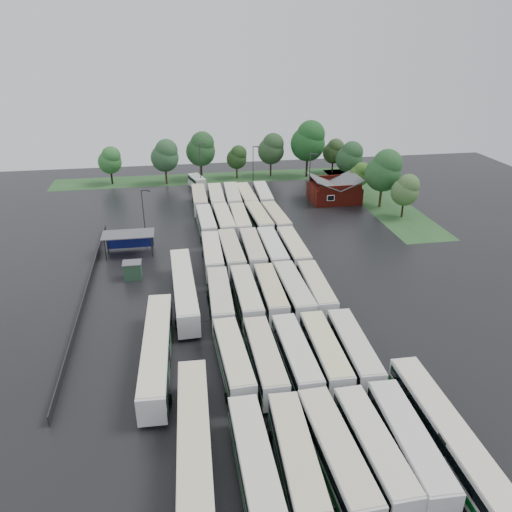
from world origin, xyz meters
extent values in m
plane|color=black|center=(0.00, 0.00, 0.00)|extent=(160.00, 160.00, 0.00)
cube|color=maroon|center=(24.00, 42.80, 1.70)|extent=(10.00, 8.00, 3.40)
cube|color=#4C4F51|center=(21.50, 42.80, 4.30)|extent=(5.07, 8.60, 2.19)
cube|color=#4C4F51|center=(26.50, 42.80, 4.30)|extent=(5.07, 8.60, 2.19)
cube|color=maroon|center=(24.00, 38.80, 3.90)|extent=(9.00, 0.20, 1.20)
cube|color=silver|center=(22.00, 38.75, 2.00)|extent=(1.60, 0.12, 1.20)
cylinder|color=#2D2D30|center=(-20.80, 20.00, 1.70)|extent=(0.16, 0.16, 3.40)
cylinder|color=#2D2D30|center=(-13.60, 20.00, 1.70)|extent=(0.16, 0.16, 3.40)
cylinder|color=#2D2D30|center=(-20.80, 23.20, 1.70)|extent=(0.16, 0.16, 3.40)
cylinder|color=#2D2D30|center=(-13.60, 23.20, 1.70)|extent=(0.16, 0.16, 3.40)
cube|color=#4C4F51|center=(-17.20, 21.60, 3.50)|extent=(8.20, 4.20, 0.15)
cube|color=navy|center=(-17.20, 23.50, 1.60)|extent=(7.60, 0.08, 2.60)
cube|color=#254630|center=(-16.20, 12.60, 1.25)|extent=(2.50, 2.00, 2.50)
cube|color=#4C4F51|center=(-16.20, 12.60, 2.56)|extent=(2.70, 2.20, 0.12)
cube|color=#265024|center=(2.00, 64.80, 0.01)|extent=(80.00, 10.00, 0.01)
cube|color=#265024|center=(34.00, 42.80, 0.01)|extent=(10.00, 50.00, 0.01)
cube|color=#2D2D30|center=(-22.20, 8.00, 0.60)|extent=(0.10, 50.00, 1.20)
cube|color=silver|center=(-4.51, -25.84, 1.91)|extent=(2.75, 12.59, 2.88)
cube|color=black|center=(-4.51, -25.84, 2.49)|extent=(2.81, 12.09, 0.92)
cube|color=#0C3E16|center=(-4.51, -25.84, 1.28)|extent=(2.80, 12.34, 0.63)
cube|color=beige|center=(-4.51, -25.84, 3.40)|extent=(2.64, 12.22, 0.13)
cylinder|color=black|center=(-4.51, -21.82, 0.47)|extent=(2.67, 1.01, 1.01)
cube|color=silver|center=(-1.16, -26.17, 1.94)|extent=(3.14, 12.83, 2.92)
cube|color=black|center=(-1.16, -26.17, 2.52)|extent=(3.18, 12.32, 0.93)
cube|color=#0A4F1A|center=(-1.16, -26.17, 1.29)|extent=(3.18, 12.57, 0.64)
cube|color=beige|center=(-1.16, -26.17, 3.45)|extent=(3.02, 12.44, 0.13)
cylinder|color=black|center=(-1.16, -22.10, 0.48)|extent=(2.71, 1.02, 1.02)
cube|color=silver|center=(2.12, -26.32, 1.99)|extent=(3.24, 13.18, 3.00)
cube|color=black|center=(2.12, -26.32, 2.59)|extent=(3.29, 12.66, 0.96)
cube|color=#0B4817|center=(2.12, -26.32, 1.33)|extent=(3.29, 12.92, 0.66)
cube|color=beige|center=(2.12, -26.32, 3.54)|extent=(3.12, 12.78, 0.13)
cylinder|color=black|center=(2.12, -22.13, 0.49)|extent=(2.78, 1.05, 1.05)
cube|color=silver|center=(5.37, -26.19, 1.91)|extent=(2.94, 12.62, 2.88)
cube|color=black|center=(5.37, -26.19, 2.48)|extent=(2.99, 12.12, 0.92)
cube|color=#0F4A1C|center=(5.37, -26.19, 1.28)|extent=(2.99, 12.37, 0.63)
cube|color=beige|center=(5.37, -26.19, 3.40)|extent=(2.83, 12.24, 0.13)
cylinder|color=black|center=(5.37, -30.21, 0.47)|extent=(2.67, 1.00, 1.00)
cylinder|color=black|center=(5.37, -22.17, 0.47)|extent=(2.67, 1.00, 1.00)
cube|color=silver|center=(8.41, -26.22, 1.97)|extent=(3.12, 13.02, 2.96)
cube|color=black|center=(8.41, -26.22, 2.56)|extent=(3.17, 12.50, 0.95)
cube|color=#054111|center=(8.41, -26.22, 1.32)|extent=(3.17, 12.76, 0.65)
cube|color=silver|center=(8.41, -26.22, 3.50)|extent=(3.00, 12.63, 0.13)
cylinder|color=black|center=(8.41, -30.36, 0.49)|extent=(2.75, 1.03, 1.03)
cylinder|color=black|center=(8.41, -22.08, 0.49)|extent=(2.75, 1.03, 1.03)
cube|color=silver|center=(-4.49, -12.21, 1.89)|extent=(3.13, 12.52, 2.85)
cube|color=black|center=(-4.49, -12.21, 2.46)|extent=(3.17, 12.03, 0.91)
cube|color=#0B3D13|center=(-4.49, -12.21, 1.26)|extent=(3.17, 12.28, 0.63)
cube|color=beige|center=(-4.49, -12.21, 3.36)|extent=(3.01, 12.15, 0.12)
cylinder|color=black|center=(-4.49, -16.18, 0.47)|extent=(2.64, 0.99, 0.99)
cylinder|color=black|center=(-4.49, -8.23, 0.47)|extent=(2.64, 0.99, 0.99)
cube|color=silver|center=(-1.23, -12.70, 1.91)|extent=(2.66, 12.57, 2.88)
cube|color=black|center=(-1.23, -12.70, 2.49)|extent=(2.72, 12.07, 0.92)
cube|color=#0F4C1E|center=(-1.23, -12.70, 1.28)|extent=(2.72, 12.32, 0.63)
cube|color=beige|center=(-1.23, -12.70, 3.40)|extent=(2.56, 12.19, 0.13)
cylinder|color=black|center=(-1.23, -16.72, 0.47)|extent=(2.67, 1.00, 1.00)
cylinder|color=black|center=(-1.23, -8.69, 0.47)|extent=(2.67, 1.00, 1.00)
cube|color=silver|center=(2.09, -12.69, 1.92)|extent=(2.72, 12.63, 2.89)
cube|color=black|center=(2.09, -12.69, 2.50)|extent=(2.78, 12.13, 0.93)
cube|color=#124E1E|center=(2.09, -12.69, 1.28)|extent=(2.77, 12.38, 0.64)
cube|color=silver|center=(2.09, -12.69, 3.42)|extent=(2.61, 12.25, 0.13)
cylinder|color=black|center=(2.09, -16.73, 0.47)|extent=(2.68, 1.01, 1.01)
cylinder|color=black|center=(2.09, -8.66, 0.47)|extent=(2.68, 1.01, 1.01)
cube|color=silver|center=(5.32, -12.59, 1.91)|extent=(2.87, 12.59, 2.87)
cube|color=black|center=(5.32, -12.59, 2.48)|extent=(2.92, 12.09, 0.92)
cube|color=#13491E|center=(5.32, -12.59, 1.28)|extent=(2.91, 12.34, 0.63)
cube|color=beige|center=(5.32, -12.59, 3.40)|extent=(2.75, 12.21, 0.13)
cylinder|color=black|center=(5.32, -16.60, 0.47)|extent=(2.67, 1.00, 1.00)
cylinder|color=black|center=(5.32, -8.58, 0.47)|extent=(2.67, 1.00, 1.00)
cube|color=silver|center=(8.51, -12.65, 1.91)|extent=(3.09, 12.68, 2.88)
cube|color=black|center=(8.51, -12.65, 2.49)|extent=(3.13, 12.17, 0.92)
cube|color=#0B3C18|center=(8.51, -12.65, 1.28)|extent=(3.13, 12.43, 0.63)
cube|color=beige|center=(8.51, -12.65, 3.41)|extent=(2.97, 12.29, 0.13)
cylinder|color=black|center=(8.51, -16.67, 0.47)|extent=(2.67, 1.01, 1.01)
cylinder|color=black|center=(8.51, -8.62, 0.47)|extent=(2.67, 1.01, 1.01)
cube|color=silver|center=(-4.55, 0.91, 1.94)|extent=(3.06, 12.86, 2.93)
cube|color=black|center=(-4.55, 0.91, 2.53)|extent=(3.11, 12.35, 0.94)
cube|color=#113C19|center=(-4.55, 0.91, 1.30)|extent=(3.11, 12.61, 0.64)
cube|color=beige|center=(-4.55, 0.91, 3.46)|extent=(2.95, 12.48, 0.13)
cylinder|color=black|center=(-4.55, -3.18, 0.48)|extent=(2.72, 1.02, 1.02)
cylinder|color=black|center=(-4.55, 5.00, 0.48)|extent=(2.72, 1.02, 1.02)
cube|color=silver|center=(-1.12, 1.06, 1.94)|extent=(2.67, 12.74, 2.92)
cube|color=black|center=(-1.12, 1.06, 2.52)|extent=(2.74, 12.23, 0.93)
cube|color=#094D18|center=(-1.12, 1.06, 1.30)|extent=(2.73, 12.49, 0.64)
cube|color=beige|center=(-1.12, 1.06, 3.45)|extent=(2.57, 12.36, 0.13)
cylinder|color=black|center=(-1.12, -3.02, 0.48)|extent=(2.71, 1.02, 1.02)
cylinder|color=black|center=(-1.12, 5.14, 0.48)|extent=(2.71, 1.02, 1.02)
cube|color=silver|center=(2.13, 1.30, 1.89)|extent=(2.77, 12.48, 2.85)
cube|color=black|center=(2.13, 1.30, 2.46)|extent=(2.82, 11.99, 0.91)
cube|color=#10411C|center=(2.13, 1.30, 1.27)|extent=(2.81, 12.23, 0.63)
cube|color=beige|center=(2.13, 1.30, 3.37)|extent=(2.66, 12.11, 0.12)
cylinder|color=black|center=(2.13, -2.68, 0.47)|extent=(2.65, 1.00, 1.00)
cylinder|color=black|center=(2.13, 5.29, 0.47)|extent=(2.65, 1.00, 1.00)
cube|color=silver|center=(5.16, 1.07, 1.97)|extent=(2.88, 13.01, 2.97)
cube|color=black|center=(5.16, 1.07, 2.57)|extent=(2.94, 12.49, 0.95)
cube|color=#084013|center=(5.16, 1.07, 1.32)|extent=(2.93, 12.75, 0.65)
cube|color=beige|center=(5.16, 1.07, 3.51)|extent=(2.76, 12.62, 0.13)
cylinder|color=black|center=(5.16, -3.09, 0.49)|extent=(2.76, 1.04, 1.04)
cylinder|color=black|center=(5.16, 5.22, 0.49)|extent=(2.76, 1.04, 1.04)
cube|color=silver|center=(8.25, 1.18, 1.90)|extent=(2.99, 12.59, 2.87)
cube|color=black|center=(8.25, 1.18, 2.48)|extent=(3.04, 12.09, 0.92)
cube|color=#0E431A|center=(8.25, 1.18, 1.27)|extent=(3.04, 12.34, 0.63)
cube|color=beige|center=(8.25, 1.18, 3.39)|extent=(2.88, 12.21, 0.13)
cylinder|color=black|center=(8.25, -2.82, 0.47)|extent=(2.66, 1.00, 1.00)
cylinder|color=black|center=(8.25, 5.19, 0.47)|extent=(2.66, 1.00, 1.00)
cube|color=silver|center=(-4.34, 14.50, 1.94)|extent=(2.93, 12.80, 2.92)
cube|color=black|center=(-4.34, 14.50, 2.52)|extent=(2.99, 12.29, 0.93)
cube|color=#124B21|center=(-4.34, 14.50, 1.30)|extent=(2.98, 12.55, 0.64)
cube|color=beige|center=(-4.34, 14.50, 3.45)|extent=(2.82, 12.41, 0.13)
cylinder|color=black|center=(-4.34, 10.42, 0.48)|extent=(2.71, 1.02, 1.02)
cylinder|color=black|center=(-4.34, 18.58, 0.48)|extent=(2.71, 1.02, 1.02)
cube|color=silver|center=(-1.39, 14.74, 1.97)|extent=(2.88, 13.02, 2.98)
cube|color=black|center=(-1.39, 14.74, 2.57)|extent=(2.94, 12.50, 0.95)
cube|color=#144D1D|center=(-1.39, 14.74, 1.32)|extent=(2.93, 12.76, 0.65)
cube|color=beige|center=(-1.39, 14.74, 3.52)|extent=(2.77, 12.63, 0.13)
cylinder|color=black|center=(-1.39, 10.58, 0.49)|extent=(2.76, 1.04, 1.04)
cylinder|color=black|center=(-1.39, 18.89, 0.49)|extent=(2.76, 1.04, 1.04)
cube|color=silver|center=(2.00, 15.04, 1.94)|extent=(2.89, 12.78, 2.92)
cube|color=black|center=(2.00, 15.04, 2.52)|extent=(2.94, 12.27, 0.93)
cube|color=#0C401A|center=(2.00, 15.04, 1.29)|extent=(2.94, 12.52, 0.64)
cube|color=beige|center=(2.00, 15.04, 3.45)|extent=(2.78, 12.39, 0.13)
cylinder|color=black|center=(2.00, 10.97, 0.48)|extent=(2.70, 1.02, 1.02)
cylinder|color=black|center=(2.00, 19.12, 0.48)|extent=(2.70, 1.02, 1.02)
cube|color=silver|center=(5.04, 14.69, 1.97)|extent=(2.76, 12.97, 2.97)
cube|color=black|center=(5.04, 14.69, 2.56)|extent=(2.82, 12.45, 0.95)
cube|color=#104B1C|center=(5.04, 14.69, 1.32)|extent=(2.81, 12.71, 0.65)
cube|color=silver|center=(5.04, 14.69, 3.51)|extent=(2.65, 12.58, 0.13)
cylinder|color=black|center=(5.04, 10.55, 0.49)|extent=(2.75, 1.04, 1.04)
cylinder|color=black|center=(5.04, 18.84, 0.49)|extent=(2.75, 1.04, 1.04)
cube|color=silver|center=(8.35, 14.51, 1.94)|extent=(2.67, 12.79, 2.93)
cube|color=black|center=(8.35, 14.51, 2.53)|extent=(2.73, 12.28, 0.94)
cube|color=#063E10|center=(8.35, 14.51, 1.30)|extent=(2.72, 12.53, 0.64)
cube|color=beige|center=(8.35, 14.51, 3.46)|extent=(2.56, 12.40, 0.13)
cylinder|color=black|center=(8.35, 10.42, 0.48)|extent=(2.72, 1.02, 1.02)
cylinder|color=black|center=(8.35, 18.60, 0.48)|extent=(2.72, 1.02, 1.02)
cube|color=silver|center=(-4.20, 28.58, 1.92)|extent=(2.89, 12.65, 2.89)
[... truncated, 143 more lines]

